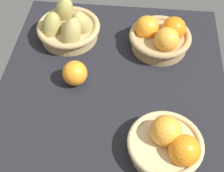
{
  "coord_description": "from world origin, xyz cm",
  "views": [
    {
      "loc": [
        -65.3,
        -6.61,
        83.12
      ],
      "look_at": [
        -2.65,
        -0.33,
        7.0
      ],
      "focal_mm": 52.63,
      "sensor_mm": 36.0,
      "label": 1
    }
  ],
  "objects_px": {
    "basket_near_left": "(168,144)",
    "basket_near_right": "(161,37)",
    "loose_orange_front_gap": "(75,73)",
    "basket_far_right_pears": "(68,28)"
  },
  "relations": [
    {
      "from": "basket_far_right_pears",
      "to": "loose_orange_front_gap",
      "type": "height_order",
      "value": "basket_far_right_pears"
    },
    {
      "from": "basket_near_right",
      "to": "basket_far_right_pears",
      "type": "bearing_deg",
      "value": 86.9
    },
    {
      "from": "basket_near_right",
      "to": "basket_near_left",
      "type": "relative_size",
      "value": 1.05
    },
    {
      "from": "basket_near_right",
      "to": "loose_orange_front_gap",
      "type": "relative_size",
      "value": 2.69
    },
    {
      "from": "basket_near_left",
      "to": "basket_far_right_pears",
      "type": "height_order",
      "value": "basket_far_right_pears"
    },
    {
      "from": "basket_near_left",
      "to": "basket_far_right_pears",
      "type": "relative_size",
      "value": 0.89
    },
    {
      "from": "basket_near_left",
      "to": "basket_near_right",
      "type": "bearing_deg",
      "value": 3.09
    },
    {
      "from": "loose_orange_front_gap",
      "to": "basket_near_left",
      "type": "bearing_deg",
      "value": -127.95
    },
    {
      "from": "basket_far_right_pears",
      "to": "basket_near_left",
      "type": "bearing_deg",
      "value": -141.08
    },
    {
      "from": "basket_near_right",
      "to": "basket_near_left",
      "type": "bearing_deg",
      "value": -176.91
    }
  ]
}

